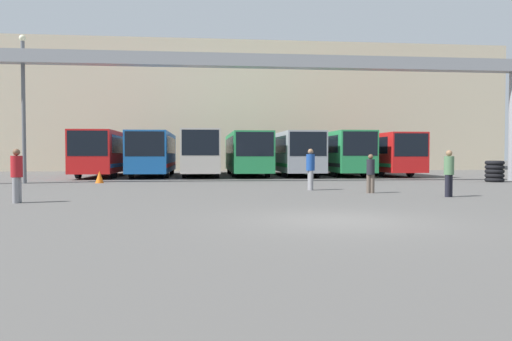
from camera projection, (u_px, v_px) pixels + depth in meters
The scene contains 17 objects.
ground_plane at pixel (339, 221), 11.84m from camera, with size 200.00×200.00×0.00m, color #514F4C.
building_backdrop at pixel (233, 111), 52.66m from camera, with size 53.41×12.00×12.30m.
overhead_gantry at pixel (261, 75), 27.61m from camera, with size 30.59×0.80×7.07m.
bus_slot_0 at pixel (105, 151), 35.18m from camera, with size 2.60×10.82×3.08m.
bus_slot_1 at pixel (153, 151), 35.45m from camera, with size 2.59×10.65×3.05m.
bus_slot_2 at pixel (201, 151), 36.32m from camera, with size 2.51×11.68×3.17m.
bus_slot_3 at pixel (247, 151), 36.79m from camera, with size 2.59×11.92×3.05m.
bus_slot_4 at pixel (293, 151), 36.60m from camera, with size 2.58×10.82×3.07m.
bus_slot_5 at pixel (337, 151), 36.96m from camera, with size 2.49×10.83×3.11m.
bus_slot_6 at pixel (379, 152), 37.86m from camera, with size 2.49×11.92×3.01m.
pedestrian_near_center at pixel (310, 168), 21.71m from camera, with size 0.37×0.37×1.80m.
pedestrian_mid_right at pixel (371, 172), 20.10m from camera, with size 0.33×0.33×1.57m.
pedestrian_mid_left at pixel (17, 174), 16.06m from camera, with size 0.36×0.36×1.75m.
pedestrian_far_center at pixel (449, 172), 18.31m from camera, with size 0.36×0.36×1.72m.
traffic_cone at pixel (99, 177), 27.06m from camera, with size 0.45×0.45×0.66m.
tire_stack at pixel (495, 171), 28.12m from camera, with size 1.04×1.04×1.20m.
lamp_post at pixel (23, 103), 26.49m from camera, with size 0.36×0.36×7.89m.
Camera 1 is at (-3.20, -11.52, 1.59)m, focal length 35.00 mm.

